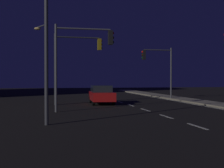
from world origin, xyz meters
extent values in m
plane|color=black|center=(0.00, 17.50, 0.00)|extent=(112.00, 112.00, 0.00)
cube|color=silver|center=(0.00, 13.00, 0.01)|extent=(0.14, 2.00, 0.01)
cube|color=silver|center=(0.00, 17.00, 0.01)|extent=(0.14, 2.00, 0.01)
cube|color=silver|center=(0.00, 21.00, 0.01)|extent=(0.14, 2.00, 0.01)
cube|color=silver|center=(0.00, 25.00, 0.01)|extent=(0.14, 2.00, 0.01)
cube|color=silver|center=(0.00, 29.00, 0.01)|extent=(0.14, 2.00, 0.01)
cube|color=silver|center=(0.00, 33.00, 0.01)|extent=(0.14, 2.00, 0.01)
cube|color=silver|center=(0.00, 37.00, 0.01)|extent=(0.14, 2.00, 0.01)
cube|color=silver|center=(0.00, 41.00, 0.01)|extent=(0.14, 2.00, 0.01)
cube|color=silver|center=(0.00, 45.00, 0.01)|extent=(0.14, 2.00, 0.01)
cube|color=silver|center=(5.42, 22.50, 0.01)|extent=(0.14, 53.00, 0.01)
cube|color=#B71414|center=(-2.07, 26.80, 0.67)|extent=(2.05, 4.49, 0.70)
cube|color=#1E2328|center=(-2.06, 27.05, 1.29)|extent=(1.73, 2.54, 0.55)
cylinder|color=black|center=(-1.34, 25.35, 0.32)|extent=(0.25, 0.65, 0.64)
cylinder|color=black|center=(-2.94, 25.43, 0.32)|extent=(0.25, 0.65, 0.64)
cylinder|color=black|center=(-1.20, 28.16, 0.32)|extent=(0.25, 0.65, 0.64)
cylinder|color=black|center=(-2.80, 28.25, 0.32)|extent=(0.25, 0.65, 0.64)
cylinder|color=#4C4C51|center=(5.90, 31.32, 2.71)|extent=(0.16, 0.16, 5.14)
cylinder|color=#38383D|center=(4.43, 31.23, 5.03)|extent=(2.95, 0.29, 0.11)
cube|color=black|center=(2.96, 31.14, 4.50)|extent=(0.30, 0.36, 0.95)
sphere|color=red|center=(2.80, 31.14, 4.80)|extent=(0.20, 0.20, 0.20)
sphere|color=black|center=(2.80, 31.14, 4.50)|extent=(0.20, 0.20, 0.20)
sphere|color=black|center=(2.80, 31.14, 4.20)|extent=(0.20, 0.20, 0.20)
cylinder|color=#2D3033|center=(-5.94, 26.48, 2.89)|extent=(0.16, 0.16, 5.79)
cylinder|color=#2D3033|center=(-4.11, 26.59, 5.54)|extent=(3.68, 0.33, 0.11)
cube|color=olive|center=(-2.27, 26.70, 5.01)|extent=(0.30, 0.36, 0.95)
sphere|color=red|center=(-2.12, 26.71, 5.31)|extent=(0.20, 0.20, 0.20)
sphere|color=black|center=(-2.12, 26.71, 5.01)|extent=(0.20, 0.20, 0.20)
sphere|color=black|center=(-2.12, 26.71, 4.71)|extent=(0.20, 0.20, 0.20)
cylinder|color=#4C4C51|center=(-6.06, 20.73, 2.83)|extent=(0.16, 0.16, 5.65)
cylinder|color=#4C4C51|center=(-4.27, 20.79, 5.40)|extent=(3.59, 0.22, 0.11)
cube|color=black|center=(-2.48, 20.84, 4.88)|extent=(0.29, 0.35, 0.95)
sphere|color=red|center=(-2.32, 20.85, 5.18)|extent=(0.20, 0.20, 0.20)
sphere|color=black|center=(-2.32, 20.85, 4.88)|extent=(0.20, 0.20, 0.20)
sphere|color=black|center=(-2.32, 20.85, 4.58)|extent=(0.20, 0.20, 0.20)
cylinder|color=#4C4C51|center=(-6.67, 26.36, 3.32)|extent=(0.18, 0.18, 6.63)
cylinder|color=#4C4C51|center=(-7.01, 27.21, 6.48)|extent=(0.77, 1.75, 0.10)
ellipsoid|color=#F9D172|center=(-7.35, 28.07, 6.38)|extent=(0.56, 0.36, 0.24)
cylinder|color=#38383D|center=(-6.69, 14.82, 3.34)|extent=(0.18, 0.18, 6.69)
camera|label=1|loc=(-6.77, -1.07, 2.20)|focal=53.80mm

